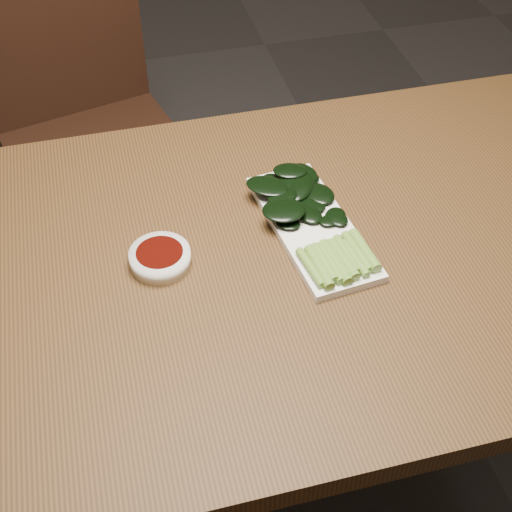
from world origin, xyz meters
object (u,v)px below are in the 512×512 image
(serving_plate, at_px, (312,227))
(gai_lan, at_px, (308,213))
(table, at_px, (255,286))
(sauce_bowl, at_px, (160,258))
(chair_far, at_px, (87,121))

(serving_plate, distance_m, gai_lan, 0.02)
(table, distance_m, serving_plate, 0.14)
(table, relative_size, gai_lan, 4.61)
(table, bearing_deg, serving_plate, 17.58)
(sauce_bowl, height_order, gai_lan, gai_lan)
(sauce_bowl, relative_size, serving_plate, 0.31)
(table, relative_size, chair_far, 1.57)
(table, distance_m, chair_far, 0.90)
(chair_far, distance_m, serving_plate, 0.92)
(chair_far, relative_size, sauce_bowl, 9.28)
(chair_far, xyz_separation_m, sauce_bowl, (0.09, -0.83, 0.28))
(serving_plate, xyz_separation_m, gai_lan, (-0.00, 0.02, 0.02))
(gai_lan, bearing_deg, sauce_bowl, -172.33)
(sauce_bowl, xyz_separation_m, serving_plate, (0.26, 0.02, -0.01))
(table, height_order, gai_lan, gai_lan)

